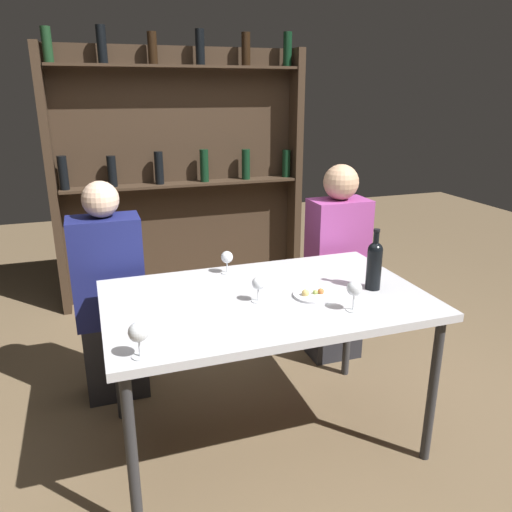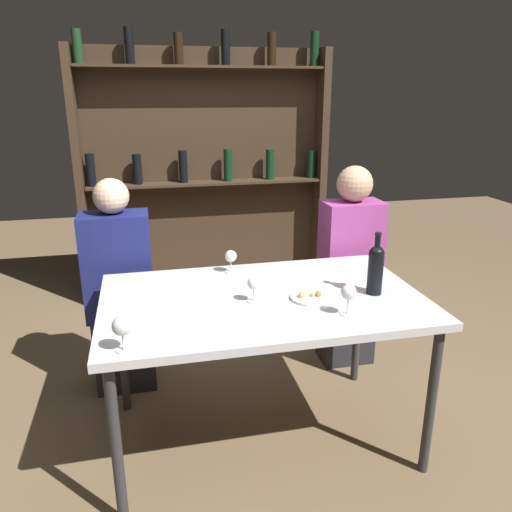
# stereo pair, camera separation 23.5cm
# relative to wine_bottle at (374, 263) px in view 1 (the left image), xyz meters

# --- Properties ---
(ground_plane) EXTENTS (10.00, 10.00, 0.00)m
(ground_plane) POSITION_rel_wine_bottle_xyz_m (-0.51, 0.08, -0.89)
(ground_plane) COLOR brown
(dining_table) EXTENTS (1.45, 0.90, 0.76)m
(dining_table) POSITION_rel_wine_bottle_xyz_m (-0.51, 0.08, -0.19)
(dining_table) COLOR silver
(dining_table) RESTS_ON ground_plane
(wine_rack_wall) EXTENTS (1.99, 0.21, 2.09)m
(wine_rack_wall) POSITION_rel_wine_bottle_xyz_m (-0.51, 2.07, 0.17)
(wine_rack_wall) COLOR #38281C
(wine_rack_wall) RESTS_ON ground_plane
(wine_bottle) EXTENTS (0.07, 0.07, 0.29)m
(wine_bottle) POSITION_rel_wine_bottle_xyz_m (0.00, 0.00, 0.00)
(wine_bottle) COLOR black
(wine_bottle) RESTS_ON dining_table
(wine_glass_0) EXTENTS (0.07, 0.07, 0.13)m
(wine_glass_0) POSITION_rel_wine_bottle_xyz_m (-0.21, -0.19, -0.03)
(wine_glass_0) COLOR silver
(wine_glass_0) RESTS_ON dining_table
(wine_glass_1) EXTENTS (0.06, 0.06, 0.12)m
(wine_glass_1) POSITION_rel_wine_bottle_xyz_m (-0.59, 0.42, -0.05)
(wine_glass_1) COLOR silver
(wine_glass_1) RESTS_ON dining_table
(wine_glass_2) EXTENTS (0.07, 0.07, 0.13)m
(wine_glass_2) POSITION_rel_wine_bottle_xyz_m (-1.11, -0.29, -0.04)
(wine_glass_2) COLOR silver
(wine_glass_2) RESTS_ON dining_table
(wine_glass_3) EXTENTS (0.06, 0.06, 0.11)m
(wine_glass_3) POSITION_rel_wine_bottle_xyz_m (-0.56, 0.03, -0.05)
(wine_glass_3) COLOR silver
(wine_glass_3) RESTS_ON dining_table
(food_plate_0) EXTENTS (0.19, 0.19, 0.04)m
(food_plate_0) POSITION_rel_wine_bottle_xyz_m (-0.30, 0.00, -0.12)
(food_plate_0) COLOR white
(food_plate_0) RESTS_ON dining_table
(seated_person_left) EXTENTS (0.37, 0.22, 1.23)m
(seated_person_left) POSITION_rel_wine_bottle_xyz_m (-1.17, 0.71, -0.31)
(seated_person_left) COLOR #26262B
(seated_person_left) RESTS_ON ground_plane
(seated_person_right) EXTENTS (0.35, 0.22, 1.25)m
(seated_person_right) POSITION_rel_wine_bottle_xyz_m (0.19, 0.71, -0.30)
(seated_person_right) COLOR #26262B
(seated_person_right) RESTS_ON ground_plane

